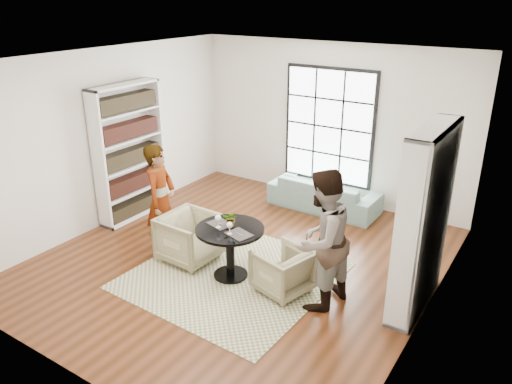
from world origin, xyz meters
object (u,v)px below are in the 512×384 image
Objects in this scene: sofa at (324,194)px; wine_glass_left at (218,218)px; armchair_left at (190,238)px; wine_glass_right at (230,225)px; person_right at (321,240)px; pedestal_table at (230,242)px; armchair_right at (283,271)px; person_left at (161,200)px; flower_centerpiece at (231,219)px.

wine_glass_left reaches higher than sofa.
wine_glass_left is at bearing -99.20° from armchair_left.
wine_glass_right reaches higher than armchair_left.
person_right is 9.56× the size of wine_glass_left.
pedestal_table is 0.85m from armchair_right.
armchair_left is 0.74m from person_left.
pedestal_table is at bearing -76.30° from person_right.
wine_glass_left is at bearing -136.68° from flower_centerpiece.
person_right is 1.28m from wine_glass_right.
person_left is 1.46m from wine_glass_right.
armchair_right is at bearing 2.22° from flower_centerpiece.
wine_glass_left is at bearing 162.79° from wine_glass_right.
person_left is at bearing 171.86° from wine_glass_right.
armchair_left is 0.93m from flower_centerpiece.
person_left is 2.70m from person_right.
armchair_right is at bearing -106.50° from person_left.
pedestal_table is 0.82m from armchair_left.
person_right is (1.36, 0.09, 0.37)m from pedestal_table.
armchair_left is 0.47× the size of person_left.
wine_glass_left is (-0.96, -0.16, 0.60)m from armchair_right.
person_right reaches higher than armchair_left.
wine_glass_right reaches higher than pedestal_table.
flower_centerpiece is (0.13, 0.12, -0.02)m from wine_glass_left.
person_right is 1.51m from wine_glass_left.
armchair_right is (0.81, 0.09, -0.25)m from pedestal_table.
pedestal_table is at bearing -74.89° from flower_centerpiece.
armchair_right is 1.01m from flower_centerpiece.
wine_glass_right is at bearing -59.18° from flower_centerpiece.
armchair_left is 2.22m from person_right.
armchair_right is 1.14m from wine_glass_left.
flower_centerpiece is (-0.12, 0.20, -0.02)m from wine_glass_right.
person_left reaches higher than wine_glass_left.
armchair_left is 0.85m from wine_glass_left.
sofa is 3.13m from wine_glass_right.
armchair_right is 0.95m from wine_glass_right.
flower_centerpiece is (-0.82, -0.03, 0.57)m from armchair_right.
wine_glass_left is at bearing 86.66° from sofa.
pedestal_table is at bearing -92.14° from armchair_left.
wine_glass_right reaches higher than sofa.
person_left is 0.94× the size of person_right.
person_left is at bearing -79.33° from person_right.
flower_centerpiece reaches higher than pedestal_table.
flower_centerpiece is (-1.37, -0.03, -0.04)m from person_right.
flower_centerpiece is at bearing 89.11° from sofa.
wine_glass_left is (-0.21, -2.99, 0.61)m from sofa.
person_right is (1.30, -2.83, 0.63)m from sofa.
sofa is at bearing 85.99° from wine_glass_left.
pedestal_table is 5.28× the size of wine_glass_right.
armchair_left is 4.18× the size of wine_glass_left.
sofa is 3.06m from wine_glass_left.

